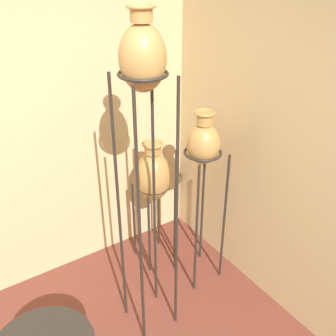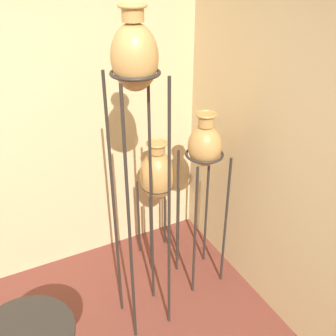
# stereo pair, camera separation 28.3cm
# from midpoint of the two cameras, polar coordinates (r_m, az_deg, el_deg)

# --- Properties ---
(vase_stand_tall) EXTENTS (0.29, 0.29, 2.24)m
(vase_stand_tall) POSITION_cam_midpoint_polar(r_m,az_deg,el_deg) (2.18, -0.98, 13.21)
(vase_stand_tall) COLOR #28231E
(vase_stand_tall) RESTS_ON ground_plane
(vase_stand_medium) EXTENTS (0.30, 0.30, 1.49)m
(vase_stand_medium) POSITION_cam_midpoint_polar(r_m,az_deg,el_deg) (2.86, 8.16, 2.37)
(vase_stand_medium) COLOR #28231E
(vase_stand_medium) RESTS_ON ground_plane
(vase_stand_short) EXTENTS (0.29, 0.29, 1.15)m
(vase_stand_short) POSITION_cam_midpoint_polar(r_m,az_deg,el_deg) (3.21, 0.97, -1.24)
(vase_stand_short) COLOR #28231E
(vase_stand_short) RESTS_ON ground_plane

